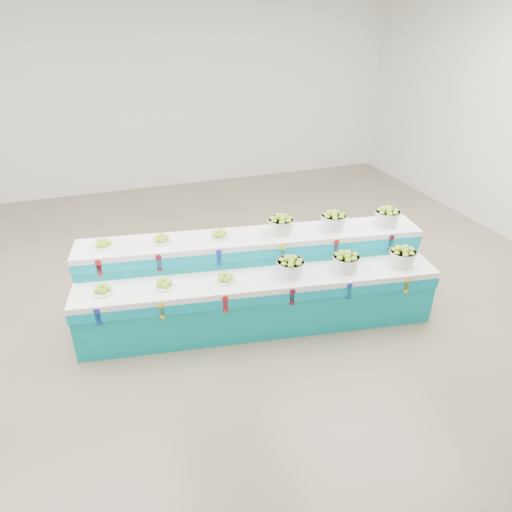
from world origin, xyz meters
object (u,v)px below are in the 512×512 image
object	(u,v)px
display_stand	(256,282)
basket_upper_right	(387,216)
plate_upper_mid	(161,239)
basket_lower_left	(290,266)

from	to	relation	value
display_stand	basket_upper_right	distance (m)	1.88
basket_upper_right	plate_upper_mid	bearing A→B (deg)	171.53
plate_upper_mid	basket_upper_right	xyz separation A→B (m)	(2.82, -0.42, 0.07)
plate_upper_mid	basket_lower_left	bearing A→B (deg)	-28.41
display_stand	basket_lower_left	world-z (taller)	display_stand
display_stand	basket_lower_left	size ratio (longest dim) A/B	13.23
basket_lower_left	plate_upper_mid	bearing A→B (deg)	151.59
plate_upper_mid	display_stand	bearing A→B (deg)	-22.00
basket_lower_left	plate_upper_mid	world-z (taller)	plate_upper_mid
basket_upper_right	basket_lower_left	bearing A→B (deg)	-167.70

